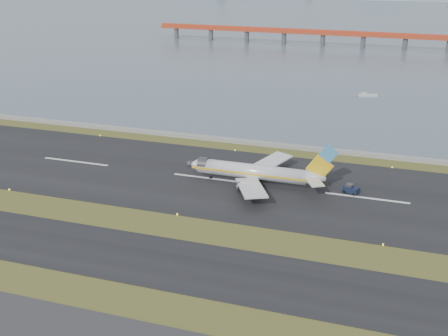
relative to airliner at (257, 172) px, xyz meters
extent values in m
plane|color=#3E4819|center=(-12.75, -29.90, -3.46)|extent=(1000.00, 1000.00, 0.00)
cube|color=black|center=(-12.75, -41.90, -3.41)|extent=(1000.00, 18.00, 0.10)
cube|color=black|center=(-12.75, 0.10, -3.41)|extent=(1000.00, 45.00, 0.10)
cube|color=gray|center=(-12.75, 30.10, -2.96)|extent=(1000.00, 2.50, 1.00)
cube|color=#4C5B6D|center=(-12.75, 430.10, -3.46)|extent=(1400.00, 800.00, 1.30)
cube|color=#B63C1F|center=(7.25, 220.10, 4.04)|extent=(260.00, 5.00, 1.60)
cube|color=#B63C1F|center=(7.25, 220.10, 5.54)|extent=(260.00, 0.40, 1.40)
cylinder|color=#4C4C51|center=(-88.75, 220.10, -0.46)|extent=(2.80, 2.80, 7.00)
cylinder|color=#4C4C51|center=(7.25, 220.10, -0.46)|extent=(2.80, 2.80, 7.00)
cylinder|color=silver|center=(-1.50, 0.00, 0.04)|extent=(28.00, 3.80, 3.80)
cone|color=silver|center=(-17.10, 0.00, 0.04)|extent=(3.20, 3.80, 3.80)
cone|color=silver|center=(14.70, 0.00, 0.34)|extent=(5.00, 3.80, 3.80)
cube|color=yellow|center=(-1.50, -1.92, 0.04)|extent=(31.00, 0.06, 0.45)
cube|color=yellow|center=(-1.50, 1.92, 0.04)|extent=(31.00, 0.06, 0.45)
cube|color=silver|center=(0.70, -8.50, -0.66)|extent=(11.31, 15.89, 1.66)
cube|color=silver|center=(0.70, 8.50, -0.66)|extent=(11.31, 15.89, 1.66)
cylinder|color=#38373C|center=(-1.00, -6.00, -1.86)|extent=(4.20, 2.10, 2.10)
cylinder|color=#38373C|center=(-1.00, 6.00, -1.86)|extent=(4.20, 2.10, 2.10)
cube|color=yellow|center=(15.50, 0.00, 3.24)|extent=(6.80, 0.35, 6.85)
cube|color=#4492C3|center=(17.40, 0.00, 6.94)|extent=(4.85, 0.37, 4.90)
cube|color=silver|center=(15.00, -3.80, 0.84)|extent=(5.64, 6.80, 0.22)
cube|color=silver|center=(15.00, 3.80, 0.84)|extent=(5.64, 6.80, 0.22)
cylinder|color=black|center=(-12.50, 0.00, -3.01)|extent=(0.80, 0.28, 0.80)
cylinder|color=black|center=(0.00, -2.80, -2.91)|extent=(1.00, 0.38, 1.00)
cylinder|color=black|center=(0.00, 2.80, -2.91)|extent=(1.00, 0.38, 1.00)
cube|color=#121932|center=(23.26, 1.86, -2.43)|extent=(4.19, 3.33, 1.38)
cube|color=#38373C|center=(22.84, 2.04, -1.51)|extent=(2.15, 2.21, 0.80)
cylinder|color=black|center=(21.74, 1.51, -3.06)|extent=(0.87, 0.63, 0.80)
cylinder|color=black|center=(22.45, 3.20, -3.06)|extent=(0.87, 0.63, 0.80)
cylinder|color=black|center=(24.06, 0.53, -3.06)|extent=(0.87, 0.63, 0.80)
cylinder|color=black|center=(24.78, 2.22, -3.06)|extent=(0.87, 0.63, 0.80)
cube|color=silver|center=(19.57, 101.07, -3.03)|extent=(7.86, 4.30, 0.96)
cube|color=silver|center=(18.03, 100.64, -2.17)|extent=(2.53, 2.23, 0.96)
camera|label=1|loc=(32.25, -127.37, 52.99)|focal=45.00mm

